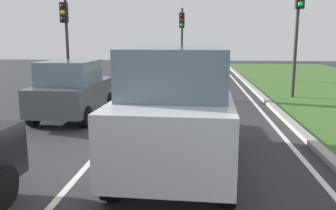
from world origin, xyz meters
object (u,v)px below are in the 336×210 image
car_suv_ahead (178,108)px  traffic_light_far_median (182,31)px  traffic_light_near_right (298,18)px  traffic_light_overhead_left (65,28)px  car_hatchback_far (73,90)px

car_suv_ahead → traffic_light_far_median: bearing=94.6°
traffic_light_near_right → traffic_light_overhead_left: bearing=172.5°
traffic_light_overhead_left → traffic_light_far_median: (5.03, 6.28, -0.01)m
car_hatchback_far → traffic_light_far_median: bearing=76.3°
traffic_light_overhead_left → car_suv_ahead: bearing=-59.0°
car_suv_ahead → traffic_light_overhead_left: 11.26m
traffic_light_far_median → car_suv_ahead: bearing=-87.5°
traffic_light_near_right → car_hatchback_far: bearing=-152.0°
car_hatchback_far → traffic_light_far_median: traffic_light_far_median is taller
car_suv_ahead → car_hatchback_far: size_ratio=1.23×
traffic_light_overhead_left → traffic_light_far_median: traffic_light_far_median is taller
traffic_light_overhead_left → traffic_light_far_median: size_ratio=0.98×
car_hatchback_far → car_suv_ahead: bearing=-49.5°
traffic_light_overhead_left → traffic_light_far_median: 8.05m
traffic_light_near_right → traffic_light_far_median: traffic_light_near_right is taller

